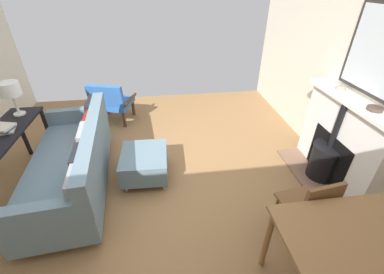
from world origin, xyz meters
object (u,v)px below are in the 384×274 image
at_px(mantel_bowl_near, 341,88).
at_px(sofa, 75,162).
at_px(armchair_accent, 111,101).
at_px(table_lamp_near_end, 10,90).
at_px(mantel_bowl_far, 375,108).
at_px(book_stack, 2,129).
at_px(dining_chair_near_fireplace, 311,206).
at_px(dining_table, 361,257).
at_px(fireplace, 337,146).
at_px(ottoman, 145,162).

distance_m(mantel_bowl_near, sofa, 3.30).
bearing_deg(armchair_accent, sofa, 82.58).
bearing_deg(table_lamp_near_end, mantel_bowl_near, 171.59).
xyz_separation_m(mantel_bowl_near, mantel_bowl_far, (0.00, 0.55, -0.01)).
relative_size(table_lamp_near_end, book_stack, 1.55).
distance_m(armchair_accent, dining_chair_near_fireplace, 3.49).
xyz_separation_m(mantel_bowl_far, table_lamp_near_end, (3.95, -1.13, -0.05)).
distance_m(mantel_bowl_near, mantel_bowl_far, 0.55).
xyz_separation_m(mantel_bowl_far, dining_table, (0.86, 1.18, -0.49)).
relative_size(fireplace, mantel_bowl_near, 11.78).
relative_size(sofa, table_lamp_near_end, 4.77).
bearing_deg(fireplace, mantel_bowl_far, 94.70).
relative_size(sofa, book_stack, 7.38).
bearing_deg(dining_chair_near_fireplace, sofa, -25.21).
relative_size(mantel_bowl_far, table_lamp_near_end, 0.35).
xyz_separation_m(armchair_accent, table_lamp_near_end, (0.95, 1.02, 0.66)).
bearing_deg(book_stack, mantel_bowl_near, 177.76).
height_order(sofa, dining_table, sofa).
xyz_separation_m(book_stack, dining_chair_near_fireplace, (-3.10, 1.29, -0.30)).
xyz_separation_m(fireplace, dining_table, (0.84, 1.44, 0.16)).
relative_size(mantel_bowl_near, table_lamp_near_end, 0.27).
distance_m(book_stack, dining_chair_near_fireplace, 3.37).
distance_m(mantel_bowl_far, sofa, 3.34).
relative_size(mantel_bowl_near, mantel_bowl_far, 0.79).
distance_m(fireplace, sofa, 3.21).
relative_size(table_lamp_near_end, dining_table, 0.42).
xyz_separation_m(dining_table, dining_chair_near_fireplace, (-0.01, -0.59, -0.16)).
relative_size(ottoman, dining_chair_near_fireplace, 0.81).
height_order(fireplace, mantel_bowl_far, mantel_bowl_far).
xyz_separation_m(fireplace, book_stack, (3.93, -0.44, 0.30)).
distance_m(sofa, armchair_accent, 1.65).
bearing_deg(sofa, armchair_accent, -97.42).
height_order(mantel_bowl_near, ottoman, mantel_bowl_near).
height_order(sofa, armchair_accent, sofa).
bearing_deg(armchair_accent, mantel_bowl_near, 151.88).
bearing_deg(mantel_bowl_far, book_stack, -10.08).
bearing_deg(ottoman, fireplace, 172.31).
distance_m(ottoman, dining_chair_near_fireplace, 1.96).
height_order(table_lamp_near_end, dining_chair_near_fireplace, table_lamp_near_end).
distance_m(ottoman, table_lamp_near_end, 1.85).
xyz_separation_m(mantel_bowl_near, ottoman, (2.40, -0.03, -0.90)).
bearing_deg(dining_chair_near_fireplace, book_stack, -22.70).
distance_m(book_stack, dining_table, 3.62).
bearing_deg(dining_table, book_stack, -31.37).
distance_m(fireplace, dining_chair_near_fireplace, 1.19).
xyz_separation_m(armchair_accent, dining_table, (-2.14, 3.33, 0.22)).
distance_m(mantel_bowl_near, table_lamp_near_end, 3.99).
bearing_deg(dining_chair_near_fireplace, fireplace, -134.22).
height_order(sofa, book_stack, sofa).
relative_size(mantel_bowl_near, dining_table, 0.12).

